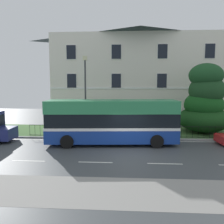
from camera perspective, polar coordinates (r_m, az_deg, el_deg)
ground_plane at (r=16.70m, az=4.22°, el=-9.03°), size 60.00×56.00×0.18m
georgian_townhouse at (r=31.10m, az=6.10°, el=9.40°), size 20.19×10.34×11.73m
iron_verge_railing at (r=19.76m, az=7.35°, el=-4.70°), size 19.24×0.04×0.97m
evergreen_tree at (r=22.90m, az=21.55°, el=1.94°), size 4.65×4.65×6.27m
single_decker_bus at (r=17.69m, az=-0.00°, el=-2.27°), size 9.88×3.16×3.34m
street_lamp_post at (r=20.54m, az=-6.49°, el=5.26°), size 0.36×0.24×6.80m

